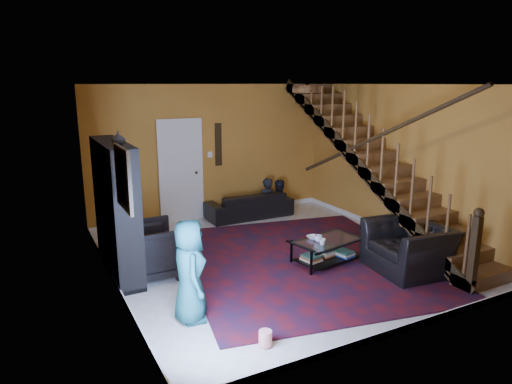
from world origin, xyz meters
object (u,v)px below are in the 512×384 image
at_px(sofa, 249,205).
at_px(armchair_right, 409,248).
at_px(bookshelf, 117,211).
at_px(coffee_table, 328,250).
at_px(armchair_left, 149,250).

height_order(sofa, armchair_right, armchair_right).
height_order(bookshelf, coffee_table, bookshelf).
height_order(bookshelf, armchair_right, bookshelf).
bearing_deg(armchair_right, sofa, -160.76).
height_order(armchair_left, coffee_table, armchair_left).
bearing_deg(coffee_table, armchair_left, 162.47).
relative_size(bookshelf, armchair_left, 2.22).
xyz_separation_m(armchair_left, armchair_right, (3.55, -1.63, -0.03)).
height_order(bookshelf, sofa, bookshelf).
height_order(armchair_left, armchair_right, armchair_left).
xyz_separation_m(sofa, armchair_left, (-2.71, -2.11, 0.14)).
relative_size(bookshelf, sofa, 1.08).
height_order(bookshelf, armchair_left, bookshelf).
distance_m(bookshelf, armchair_right, 4.44).
relative_size(sofa, armchair_right, 1.59).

